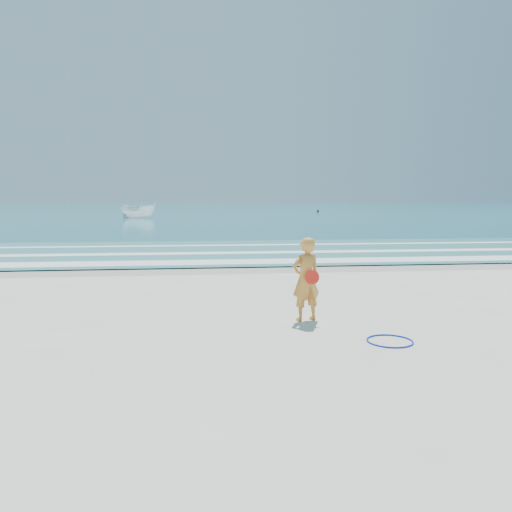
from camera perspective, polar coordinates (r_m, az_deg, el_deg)
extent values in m
plane|color=silver|center=(7.73, -0.40, -10.94)|extent=(400.00, 400.00, 0.00)
cube|color=#B2A893|center=(16.51, -3.68, -1.44)|extent=(400.00, 2.40, 0.00)
cube|color=#19727F|center=(112.35, -6.05, 5.52)|extent=(400.00, 190.00, 0.04)
cube|color=#59B7AD|center=(21.46, -4.32, 0.57)|extent=(400.00, 10.00, 0.01)
cube|color=white|center=(17.79, -3.88, -0.68)|extent=(400.00, 1.40, 0.01)
cube|color=white|center=(20.67, -4.24, 0.35)|extent=(400.00, 0.90, 0.01)
cube|color=white|center=(23.95, -4.54, 1.23)|extent=(400.00, 0.60, 0.01)
torus|color=#0B29C9|center=(8.54, 15.04, -9.36)|extent=(0.96, 0.96, 0.03)
imported|color=white|center=(56.98, -13.29, 5.05)|extent=(4.42, 2.65, 1.60)
sphere|color=black|center=(78.20, 7.08, 5.13)|extent=(0.34, 0.34, 0.34)
imported|color=orange|center=(9.52, 5.72, -2.66)|extent=(0.67, 0.55, 1.60)
cylinder|color=#FF2916|center=(9.35, 6.43, -2.42)|extent=(0.27, 0.08, 0.27)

